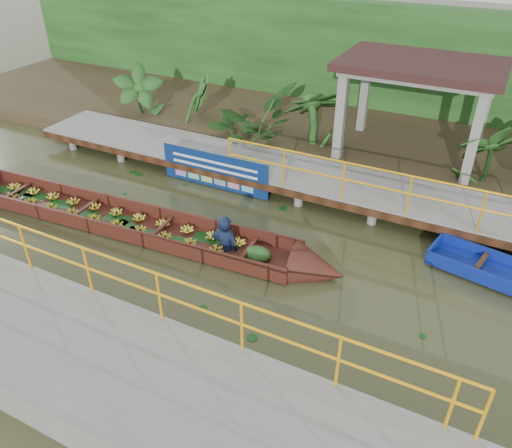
% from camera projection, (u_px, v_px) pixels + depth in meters
% --- Properties ---
extents(ground, '(80.00, 80.00, 0.00)m').
position_uv_depth(ground, '(214.00, 247.00, 11.71)').
color(ground, '#33361B').
rests_on(ground, ground).
extents(land_strip, '(30.00, 8.00, 0.45)m').
position_uv_depth(land_strip, '(326.00, 130.00, 17.22)').
color(land_strip, '#34271A').
rests_on(land_strip, ground).
extents(far_dock, '(16.00, 2.06, 1.66)m').
position_uv_depth(far_dock, '(277.00, 170.00, 14.02)').
color(far_dock, slate).
rests_on(far_dock, ground).
extents(near_dock, '(18.00, 2.40, 1.73)m').
position_uv_depth(near_dock, '(132.00, 382.00, 8.02)').
color(near_dock, slate).
rests_on(near_dock, ground).
extents(pavilion, '(4.40, 3.00, 3.00)m').
position_uv_depth(pavilion, '(420.00, 75.00, 13.77)').
color(pavilion, slate).
rests_on(pavilion, ground).
extents(foliage_backdrop, '(30.00, 0.80, 4.00)m').
position_uv_depth(foliage_backdrop, '(353.00, 60.00, 18.13)').
color(foliage_backdrop, '#153A12').
rests_on(foliage_backdrop, ground).
extents(vendor_boat, '(11.36, 1.84, 2.23)m').
position_uv_depth(vendor_boat, '(131.00, 221.00, 12.26)').
color(vendor_boat, '#3B1610').
rests_on(vendor_boat, ground).
extents(blue_banner, '(3.31, 0.04, 1.03)m').
position_uv_depth(blue_banner, '(215.00, 171.00, 13.82)').
color(blue_banner, navy).
rests_on(blue_banner, ground).
extents(tropical_plants, '(14.27, 1.27, 1.59)m').
position_uv_depth(tropical_plants, '(302.00, 122.00, 15.02)').
color(tropical_plants, '#153A12').
rests_on(tropical_plants, ground).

